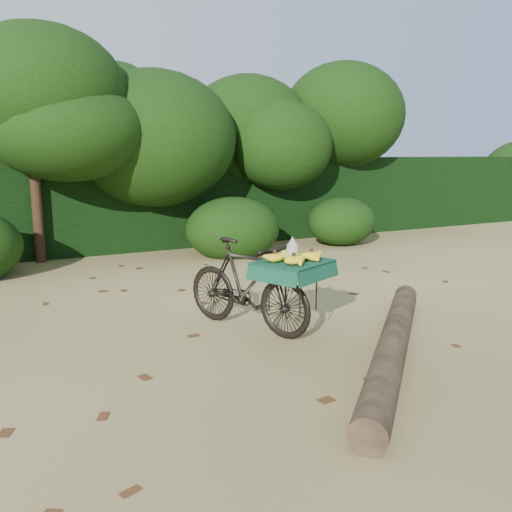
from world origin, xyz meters
TOP-DOWN VIEW (x-y plane):
  - ground at (0.00, 0.00)m, footprint 80.00×80.00m
  - vendor_bicycle at (-0.22, 0.24)m, footprint 1.24×1.81m
  - fallen_log at (0.64, -1.10)m, footprint 2.84×2.73m
  - hedge_backdrop at (0.00, 6.30)m, footprint 26.00×1.80m
  - tree_row at (-0.65, 5.50)m, footprint 14.50×2.00m
  - bush_clumps at (0.50, 4.30)m, footprint 8.80×1.70m
  - leaf_litter at (0.00, 0.65)m, footprint 7.00×7.30m

SIDE VIEW (x-z plane):
  - ground at x=0.00m, z-range 0.00..0.00m
  - leaf_litter at x=0.00m, z-range 0.00..0.01m
  - fallen_log at x=0.64m, z-range 0.00..0.27m
  - bush_clumps at x=0.50m, z-range 0.00..0.90m
  - vendor_bicycle at x=-0.22m, z-range 0.01..1.01m
  - hedge_backdrop at x=0.00m, z-range 0.00..1.80m
  - tree_row at x=-0.65m, z-range 0.00..4.00m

